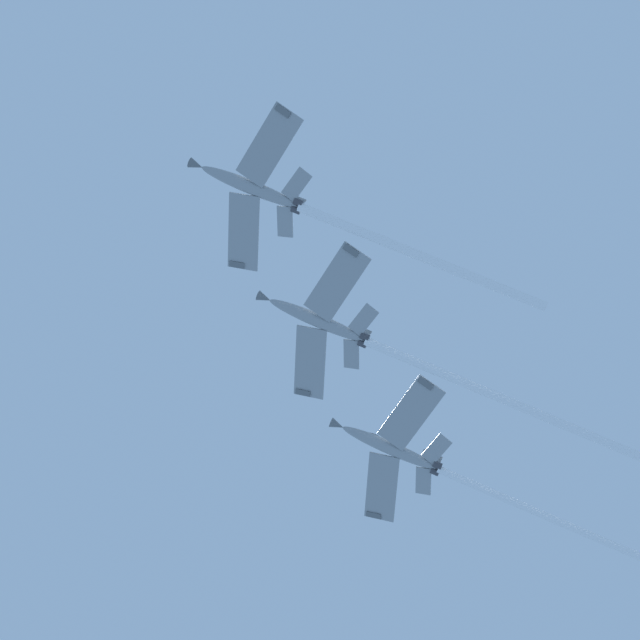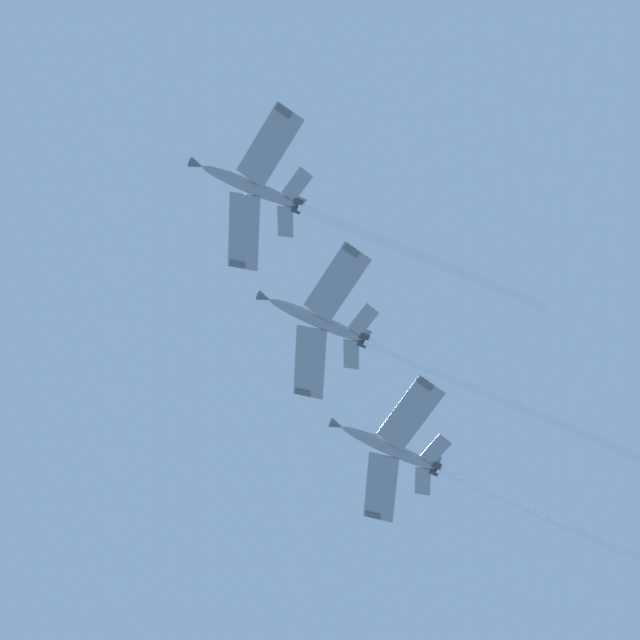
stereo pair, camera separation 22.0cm
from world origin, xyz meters
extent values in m
ellipsoid|color=gray|center=(-18.35, -21.39, 116.10)|extent=(10.01, 8.99, 4.84)
cone|color=#595E60|center=(-13.52, -17.19, 118.08)|extent=(2.21, 2.14, 1.62)
ellipsoid|color=black|center=(-16.97, -20.19, 117.29)|extent=(2.88, 2.68, 1.69)
cube|color=gray|center=(-22.38, -17.87, 115.77)|extent=(9.38, 8.03, 1.25)
cube|color=#595E60|center=(-25.31, -14.99, 115.79)|extent=(1.58, 1.84, 0.65)
cube|color=gray|center=(-15.42, -25.87, 115.77)|extent=(7.20, 9.61, 1.25)
cube|color=#595E60|center=(-12.98, -29.18, 115.79)|extent=(1.88, 1.42, 0.65)
cube|color=gray|center=(-23.45, -22.80, 114.62)|extent=(4.00, 3.37, 0.68)
cube|color=gray|center=(-20.46, -26.24, 114.62)|extent=(3.03, 4.00, 0.68)
cube|color=#595E60|center=(-22.12, -24.67, 116.02)|extent=(2.47, 2.18, 3.38)
cylinder|color=#38383D|center=(-22.80, -24.67, 114.29)|extent=(1.42, 1.39, 1.06)
cylinder|color=#38383D|center=(-22.21, -25.34, 114.29)|extent=(1.42, 1.39, 1.06)
cylinder|color=white|center=(-33.13, -34.24, 109.94)|extent=(21.91, 19.26, 9.63)
ellipsoid|color=gray|center=(-19.32, -37.71, 111.98)|extent=(10.02, 8.91, 5.05)
cone|color=#595E60|center=(-14.49, -33.57, 114.09)|extent=(2.22, 2.14, 1.64)
ellipsoid|color=black|center=(-17.95, -36.54, 113.21)|extent=(2.88, 2.67, 1.73)
cube|color=gray|center=(-23.32, -34.16, 111.64)|extent=(9.35, 8.05, 1.32)
cube|color=#595E60|center=(-26.24, -31.26, 111.66)|extent=(1.58, 1.83, 0.68)
cube|color=gray|center=(-16.43, -42.21, 111.64)|extent=(7.14, 9.61, 1.32)
cube|color=#595E60|center=(-14.01, -45.53, 111.66)|extent=(1.88, 1.41, 0.68)
cube|color=gray|center=(-24.41, -39.07, 110.42)|extent=(3.99, 3.38, 0.72)
cube|color=gray|center=(-21.45, -42.53, 110.42)|extent=(3.01, 4.00, 0.72)
cube|color=#595E60|center=(-23.12, -40.96, 111.81)|extent=(2.51, 2.19, 3.41)
cylinder|color=#38383D|center=(-23.77, -40.93, 110.07)|extent=(1.43, 1.39, 1.07)
cylinder|color=#38383D|center=(-23.19, -41.62, 110.07)|extent=(1.43, 1.39, 1.07)
cylinder|color=white|center=(-35.41, -51.49, 104.89)|extent=(24.49, 21.19, 11.23)
ellipsoid|color=gray|center=(-21.26, -54.19, 107.53)|extent=(10.02, 8.94, 4.94)
cone|color=#595E60|center=(-16.42, -50.02, 109.57)|extent=(2.21, 2.14, 1.63)
ellipsoid|color=black|center=(-19.88, -53.00, 108.74)|extent=(2.88, 2.68, 1.71)
cube|color=gray|center=(-25.27, -50.65, 107.19)|extent=(9.36, 8.05, 1.28)
cube|color=#595E60|center=(-28.19, -47.75, 107.22)|extent=(1.58, 1.83, 0.66)
cube|color=gray|center=(-18.35, -58.68, 107.19)|extent=(7.16, 9.61, 1.28)
cube|color=#595E60|center=(-15.92, -62.00, 107.22)|extent=(1.88, 1.41, 0.66)
cube|color=gray|center=(-26.35, -55.56, 106.01)|extent=(3.99, 3.38, 0.70)
cube|color=gray|center=(-23.38, -59.02, 106.01)|extent=(3.02, 4.00, 0.70)
cube|color=#595E60|center=(-25.04, -57.45, 107.41)|extent=(2.50, 2.18, 3.40)
cylinder|color=#38383D|center=(-25.72, -57.43, 105.67)|extent=(1.43, 1.39, 1.07)
cylinder|color=#38383D|center=(-25.13, -58.11, 105.67)|extent=(1.43, 1.39, 1.07)
cylinder|color=white|center=(-36.74, -67.51, 100.91)|extent=(23.13, 20.08, 10.25)
camera|label=1|loc=(-41.27, 11.18, 1.51)|focal=60.64mm
camera|label=2|loc=(-41.07, 11.27, 1.51)|focal=60.64mm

